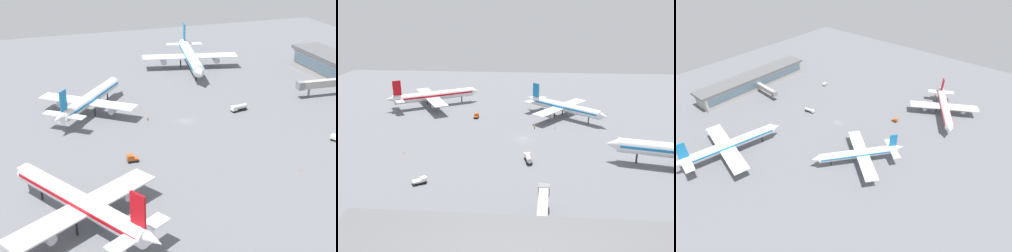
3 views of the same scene
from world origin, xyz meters
The scene contains 10 objects.
ground centered at (0.00, 0.00, 0.00)m, with size 288.00×288.00×0.00m, color slate.
airplane_at_gate centered at (18.84, 30.64, 5.19)m, with size 39.14×34.12×14.27m.
airplane_distant centered at (-49.55, 45.22, 5.71)m, with size 46.59×39.02×15.72m.
baggage_tug centered at (-23.47, 26.11, 1.16)m, with size 2.34×3.29×2.30m.
fuel_truck centered at (2.53, -21.80, 1.39)m, with size 3.12×6.54×2.50m.
pushback_tractor centered at (-31.06, -40.13, 0.97)m, with size 4.73×3.98×1.90m.
ground_crew_worker centered at (4.84, 12.69, 0.85)m, with size 0.52×0.52×1.67m.
jet_bridge centered at (6.55, -60.25, 5.14)m, with size 4.23×23.11×6.74m.
safety_cone_near_gate centered at (14.02, 13.70, 0.30)m, with size 0.44×0.44×0.60m, color #EA590C.
safety_cone_mid_apron centered at (-44.12, -18.32, 0.30)m, with size 0.44×0.44×0.60m, color #EA590C.
Camera 2 is at (3.01, -135.75, 54.18)m, focal length 37.54 mm.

